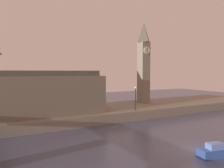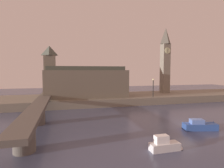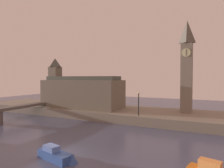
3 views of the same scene
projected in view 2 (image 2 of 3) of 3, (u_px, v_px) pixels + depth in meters
name	position (u px, v px, depth m)	size (l,w,h in m)	color
ground_plane	(186.00, 126.00, 23.56)	(120.00, 120.00, 0.00)	#474C66
far_embankment	(131.00, 98.00, 42.81)	(70.00, 12.00, 1.50)	slate
clock_tower	(165.00, 59.00, 46.24)	(2.07, 2.13, 16.17)	slate
parliament_hall	(84.00, 82.00, 38.67)	(16.76, 6.70, 10.46)	#6B6051
bridge_span	(38.00, 110.00, 24.09)	(2.08, 29.05, 2.51)	#5B544C
streetlamp	(153.00, 86.00, 38.60)	(0.36, 0.36, 3.89)	black
boat_ferry_white	(166.00, 145.00, 16.29)	(3.13, 1.00, 1.39)	silver
boat_tour_blue	(203.00, 126.00, 22.08)	(4.65, 2.12, 1.36)	#2D4C93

